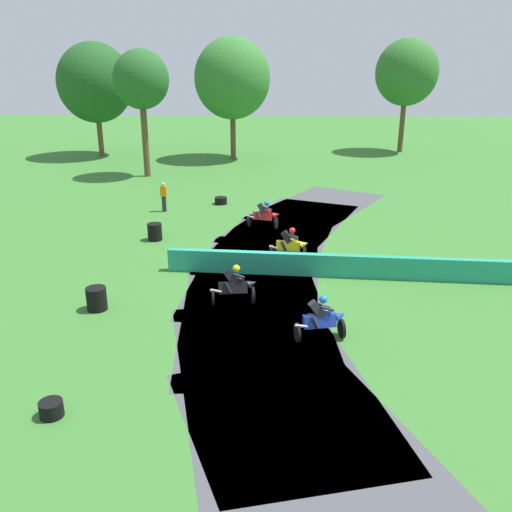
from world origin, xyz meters
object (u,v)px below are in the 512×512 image
at_px(motorcycle_lead_red, 265,215).
at_px(tire_stack_mid_b, 97,299).
at_px(tire_stack_near, 221,201).
at_px(motorcycle_trailing_black, 235,286).
at_px(motorcycle_chase_yellow, 290,244).
at_px(tire_stack_far, 51,409).
at_px(tire_stack_mid_a, 155,232).
at_px(track_marshal, 164,197).
at_px(motorcycle_fourth_blue, 322,319).

relative_size(motorcycle_lead_red, tire_stack_mid_b, 2.15).
xyz_separation_m(tire_stack_near, tire_stack_mid_b, (-2.82, -14.19, 0.20)).
bearing_deg(motorcycle_trailing_black, tire_stack_mid_b, -170.82).
height_order(motorcycle_chase_yellow, motorcycle_trailing_black, motorcycle_chase_yellow).
relative_size(motorcycle_lead_red, motorcycle_trailing_black, 1.03).
height_order(motorcycle_lead_red, tire_stack_far, motorcycle_lead_red).
bearing_deg(motorcycle_chase_yellow, tire_stack_mid_a, 159.71).
height_order(motorcycle_chase_yellow, tire_stack_near, motorcycle_chase_yellow).
bearing_deg(motorcycle_lead_red, motorcycle_chase_yellow, -75.34).
bearing_deg(tire_stack_mid_b, motorcycle_chase_yellow, 37.70).
height_order(motorcycle_lead_red, tire_stack_near, motorcycle_lead_red).
relative_size(tire_stack_near, track_marshal, 0.44).
xyz_separation_m(motorcycle_fourth_blue, tire_stack_mid_b, (-7.50, 1.70, -0.25)).
bearing_deg(tire_stack_far, track_marshal, 92.79).
xyz_separation_m(motorcycle_lead_red, track_marshal, (-5.64, 2.77, 0.18)).
bearing_deg(motorcycle_lead_red, motorcycle_fourth_blue, -79.98).
bearing_deg(tire_stack_mid_a, track_marshal, 96.26).
distance_m(motorcycle_chase_yellow, tire_stack_mid_a, 6.71).
relative_size(motorcycle_lead_red, motorcycle_chase_yellow, 1.01).
relative_size(motorcycle_trailing_black, tire_stack_near, 2.34).
xyz_separation_m(motorcycle_trailing_black, tire_stack_far, (-3.94, -6.60, -0.44)).
distance_m(tire_stack_mid_a, tire_stack_mid_b, 7.50).
bearing_deg(tire_stack_mid_b, tire_stack_near, 78.75).
bearing_deg(motorcycle_trailing_black, tire_stack_far, -120.83).
bearing_deg(motorcycle_chase_yellow, motorcycle_trailing_black, -114.49).
bearing_deg(tire_stack_mid_a, motorcycle_trailing_black, -57.53).
xyz_separation_m(tire_stack_mid_b, track_marshal, (-0.16, 12.48, 0.42)).
bearing_deg(motorcycle_trailing_black, track_marshal, 112.38).
xyz_separation_m(motorcycle_chase_yellow, tire_stack_near, (-3.85, 9.03, -0.46)).
bearing_deg(motorcycle_chase_yellow, track_marshal, 133.03).
xyz_separation_m(motorcycle_trailing_black, motorcycle_fourth_blue, (2.83, -2.45, 0.01)).
relative_size(motorcycle_chase_yellow, motorcycle_trailing_black, 1.02).
height_order(motorcycle_trailing_black, tire_stack_near, motorcycle_trailing_black).
xyz_separation_m(tire_stack_far, track_marshal, (-0.89, 18.33, 0.62)).
height_order(motorcycle_chase_yellow, tire_stack_far, motorcycle_chase_yellow).
distance_m(motorcycle_fourth_blue, tire_stack_far, 7.95).
xyz_separation_m(tire_stack_mid_a, tire_stack_mid_b, (-0.39, -7.49, 0.00)).
xyz_separation_m(motorcycle_chase_yellow, motorcycle_fourth_blue, (0.82, -6.86, -0.01)).
bearing_deg(motorcycle_lead_red, motorcycle_trailing_black, -95.19).
distance_m(motorcycle_lead_red, track_marshal, 6.29).
bearing_deg(motorcycle_lead_red, track_marshal, 153.89).
relative_size(motorcycle_lead_red, tire_stack_far, 2.99).
bearing_deg(tire_stack_far, motorcycle_trailing_black, 59.17).
distance_m(motorcycle_chase_yellow, tire_stack_mid_b, 8.44).
relative_size(motorcycle_trailing_black, tire_stack_far, 2.90).
bearing_deg(track_marshal, tire_stack_near, 29.77).
bearing_deg(motorcycle_fourth_blue, track_marshal, 118.38).
height_order(motorcycle_lead_red, motorcycle_chase_yellow, motorcycle_chase_yellow).
bearing_deg(motorcycle_chase_yellow, motorcycle_fourth_blue, -83.14).
bearing_deg(tire_stack_near, tire_stack_mid_b, -101.25).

